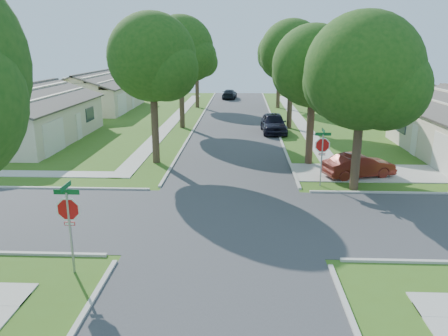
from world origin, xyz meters
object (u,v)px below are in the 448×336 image
at_px(tree_e_far, 280,55).
at_px(house_ne_far, 391,101).
at_px(tree_e_near, 314,70).
at_px(car_curb_west, 230,94).
at_px(tree_w_mid, 181,52).
at_px(tree_w_far, 197,59).
at_px(car_driveway, 359,166).
at_px(car_curb_east, 274,123).
at_px(tree_w_near, 153,61).
at_px(tree_e_mid, 292,55).
at_px(stop_sign_ne, 322,147).
at_px(tree_ne_corner, 364,77).
at_px(house_nw_near, 23,121).
at_px(stop_sign_sw, 69,213).
at_px(house_nw_far, 96,96).

xyz_separation_m(tree_e_far, house_ne_far, (11.24, -5.01, -4.46)).
height_order(tree_e_near, house_ne_far, tree_e_near).
bearing_deg(car_curb_west, tree_e_far, 127.96).
bearing_deg(tree_w_mid, tree_w_far, 90.05).
distance_m(car_driveway, car_curb_east, 13.14).
height_order(house_ne_far, car_curb_east, house_ne_far).
height_order(tree_w_near, tree_w_mid, tree_w_mid).
distance_m(tree_e_mid, house_ne_far, 14.58).
bearing_deg(stop_sign_ne, tree_w_mid, 119.80).
height_order(tree_e_near, car_curb_west, tree_e_near).
height_order(tree_e_mid, tree_e_far, tree_e_mid).
relative_size(tree_ne_corner, house_nw_near, 0.64).
relative_size(tree_w_near, car_curb_west, 2.05).
bearing_deg(stop_sign_sw, tree_e_mid, 69.80).
bearing_deg(tree_e_near, house_ne_far, 60.65).
relative_size(stop_sign_ne, car_driveway, 0.76).
relative_size(tree_ne_corner, house_nw_far, 0.64).
height_order(stop_sign_sw, tree_w_far, tree_w_far).
xyz_separation_m(tree_ne_corner, house_ne_far, (9.63, 24.79, -4.08)).
bearing_deg(stop_sign_sw, tree_e_far, 76.27).
xyz_separation_m(tree_w_far, house_ne_far, (20.64, -5.01, -3.99)).
bearing_deg(tree_e_far, house_nw_near, -137.50).
bearing_deg(tree_w_mid, car_curb_east, -15.00).
height_order(car_driveway, car_curb_east, car_curb_east).
bearing_deg(tree_e_near, car_driveway, -48.96).
distance_m(tree_e_near, car_driveway, 6.11).
xyz_separation_m(stop_sign_ne, tree_e_far, (0.05, 29.31, 3.95)).
distance_m(tree_w_mid, house_nw_near, 13.77).
bearing_deg(house_nw_near, house_ne_far, 23.64).
relative_size(tree_e_near, car_driveway, 2.10).
relative_size(tree_ne_corner, car_driveway, 2.20).
distance_m(tree_w_far, house_nw_near, 22.49).
distance_m(tree_w_near, tree_w_mid, 12.01).
bearing_deg(tree_e_near, tree_ne_corner, -71.47).
relative_size(tree_e_near, tree_w_near, 0.92).
xyz_separation_m(stop_sign_ne, tree_ne_corner, (1.66, -0.49, 3.56)).
bearing_deg(tree_w_near, house_nw_far, 116.27).
height_order(tree_w_mid, car_curb_west, tree_w_mid).
height_order(tree_w_near, tree_w_far, tree_w_near).
bearing_deg(house_nw_far, house_nw_near, -90.00).
bearing_deg(stop_sign_sw, house_ne_far, 58.45).
xyz_separation_m(tree_e_mid, car_driveway, (2.31, -14.66, -5.60)).
relative_size(tree_w_near, car_driveway, 2.27).
relative_size(car_driveway, car_curb_east, 0.82).
bearing_deg(stop_sign_ne, house_nw_far, 127.16).
bearing_deg(tree_w_near, house_nw_near, 152.17).
bearing_deg(tree_e_mid, house_nw_near, -163.85).
relative_size(stop_sign_sw, house_nw_near, 0.22).
xyz_separation_m(stop_sign_sw, house_nw_far, (-11.29, 36.70, -0.51)).
xyz_separation_m(tree_w_mid, tree_ne_corner, (11.00, -16.80, -0.90)).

